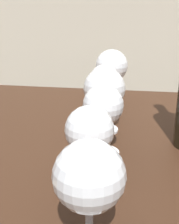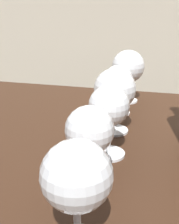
{
  "view_description": "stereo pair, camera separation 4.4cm",
  "coord_description": "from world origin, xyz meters",
  "px_view_note": "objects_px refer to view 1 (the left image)",
  "views": [
    {
      "loc": [
        0.04,
        -0.57,
        1.01
      ],
      "look_at": [
        -0.02,
        -0.16,
        0.87
      ],
      "focal_mm": 48.37,
      "sensor_mm": 36.0,
      "label": 1
    },
    {
      "loc": [
        0.09,
        -0.56,
        1.01
      ],
      "look_at": [
        -0.02,
        -0.16,
        0.87
      ],
      "focal_mm": 48.37,
      "sensor_mm": 36.0,
      "label": 2
    }
  ],
  "objects_px": {
    "wine_glass_white": "(104,80)",
    "wine_glass_merlot": "(112,67)",
    "wine_glass_empty": "(103,108)",
    "wine_glass_pinot": "(85,178)",
    "wine_glass_rose": "(89,132)",
    "wine_glass_cabernet": "(104,90)"
  },
  "relations": [
    {
      "from": "wine_glass_cabernet",
      "to": "wine_glass_merlot",
      "type": "height_order",
      "value": "wine_glass_merlot"
    },
    {
      "from": "wine_glass_rose",
      "to": "wine_glass_empty",
      "type": "height_order",
      "value": "wine_glass_empty"
    },
    {
      "from": "wine_glass_rose",
      "to": "wine_glass_white",
      "type": "relative_size",
      "value": 1.02
    },
    {
      "from": "wine_glass_white",
      "to": "wine_glass_merlot",
      "type": "relative_size",
      "value": 0.85
    },
    {
      "from": "wine_glass_white",
      "to": "wine_glass_merlot",
      "type": "height_order",
      "value": "wine_glass_merlot"
    },
    {
      "from": "wine_glass_merlot",
      "to": "wine_glass_white",
      "type": "bearing_deg",
      "value": -94.52
    },
    {
      "from": "wine_glass_cabernet",
      "to": "wine_glass_merlot",
      "type": "relative_size",
      "value": 0.96
    },
    {
      "from": "wine_glass_cabernet",
      "to": "wine_glass_empty",
      "type": "bearing_deg",
      "value": -84.67
    },
    {
      "from": "wine_glass_white",
      "to": "wine_glass_rose",
      "type": "bearing_deg",
      "value": -87.4
    },
    {
      "from": "wine_glass_pinot",
      "to": "wine_glass_merlot",
      "type": "xyz_separation_m",
      "value": [
        -0.02,
        0.57,
        0.01
      ]
    },
    {
      "from": "wine_glass_pinot",
      "to": "wine_glass_merlot",
      "type": "bearing_deg",
      "value": 92.16
    },
    {
      "from": "wine_glass_rose",
      "to": "wine_glass_empty",
      "type": "relative_size",
      "value": 0.95
    },
    {
      "from": "wine_glass_pinot",
      "to": "wine_glass_empty",
      "type": "height_order",
      "value": "wine_glass_empty"
    },
    {
      "from": "wine_glass_pinot",
      "to": "wine_glass_rose",
      "type": "xyz_separation_m",
      "value": [
        -0.02,
        0.13,
        -0.0
      ]
    },
    {
      "from": "wine_glass_rose",
      "to": "wine_glass_merlot",
      "type": "relative_size",
      "value": 0.86
    },
    {
      "from": "wine_glass_empty",
      "to": "wine_glass_white",
      "type": "relative_size",
      "value": 1.06
    },
    {
      "from": "wine_glass_rose",
      "to": "wine_glass_white",
      "type": "xyz_separation_m",
      "value": [
        -0.02,
        0.33,
        -0.0
      ]
    },
    {
      "from": "wine_glass_cabernet",
      "to": "wine_glass_merlot",
      "type": "distance_m",
      "value": 0.23
    },
    {
      "from": "wine_glass_empty",
      "to": "wine_glass_white",
      "type": "bearing_deg",
      "value": 95.91
    },
    {
      "from": "wine_glass_rose",
      "to": "wine_glass_merlot",
      "type": "distance_m",
      "value": 0.44
    },
    {
      "from": "wine_glass_pinot",
      "to": "wine_glass_white",
      "type": "relative_size",
      "value": 1.05
    },
    {
      "from": "wine_glass_empty",
      "to": "wine_glass_cabernet",
      "type": "distance_m",
      "value": 0.11
    }
  ]
}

